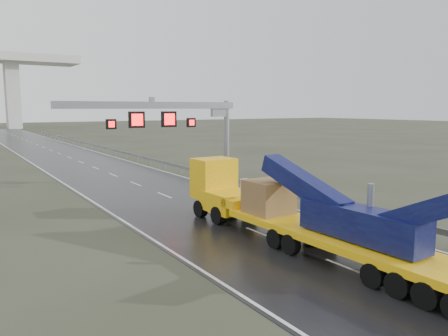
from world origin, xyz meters
TOP-DOWN VIEW (x-y plane):
  - ground at (0.00, 0.00)m, footprint 400.00×400.00m
  - road at (0.00, 40.00)m, footprint 11.00×200.00m
  - guardrail at (6.10, 30.00)m, footprint 0.20×140.00m
  - sign_gantry at (2.10, 17.99)m, footprint 14.90×1.20m
  - heavy_haul_truck at (0.31, 2.56)m, footprint 3.05×18.15m
  - exit_sign_pair at (7.10, 10.42)m, footprint 1.49×0.34m
  - striped_barrier at (6.00, 14.00)m, footprint 0.66×0.43m

SIDE VIEW (x-z plane):
  - ground at x=0.00m, z-range 0.00..0.00m
  - road at x=0.00m, z-range 0.00..0.02m
  - striped_barrier at x=6.00m, z-range 0.00..1.04m
  - guardrail at x=6.10m, z-range 0.00..1.40m
  - heavy_haul_truck at x=0.31m, z-range -0.48..3.77m
  - exit_sign_pair at x=7.10m, z-range 0.52..3.10m
  - sign_gantry at x=2.10m, z-range 1.90..9.33m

